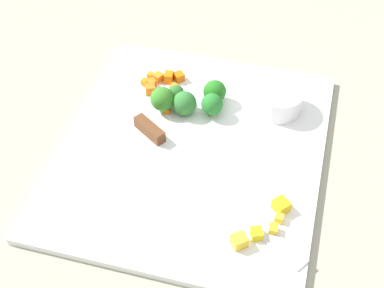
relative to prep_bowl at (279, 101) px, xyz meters
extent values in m
plane|color=gray|center=(0.12, -0.12, -0.03)|extent=(4.00, 4.00, 0.00)
cube|color=white|center=(0.12, -0.12, -0.02)|extent=(0.46, 0.40, 0.01)
cylinder|color=white|center=(0.00, 0.00, 0.00)|extent=(0.08, 0.08, 0.04)
cube|color=silver|center=(0.24, 0.00, -0.02)|extent=(0.13, 0.17, 0.00)
cube|color=brown|center=(0.11, -0.19, -0.01)|extent=(0.05, 0.06, 0.02)
cube|color=orange|center=(0.05, -0.18, -0.01)|extent=(0.01, 0.01, 0.01)
cube|color=orange|center=(0.00, -0.23, -0.01)|extent=(0.01, 0.02, 0.01)
cube|color=orange|center=(0.00, -0.22, -0.01)|extent=(0.02, 0.02, 0.01)
cube|color=orange|center=(-0.03, -0.18, -0.01)|extent=(0.02, 0.02, 0.01)
cube|color=orange|center=(-0.02, -0.23, -0.01)|extent=(0.01, 0.01, 0.01)
cube|color=orange|center=(-0.01, -0.18, -0.01)|extent=(0.01, 0.01, 0.01)
cube|color=orange|center=(-0.02, -0.21, -0.01)|extent=(0.02, 0.02, 0.01)
cube|color=orange|center=(-0.02, -0.20, -0.01)|extent=(0.02, 0.02, 0.02)
cube|color=orange|center=(0.02, -0.22, -0.01)|extent=(0.02, 0.02, 0.02)
cube|color=yellow|center=(0.25, 0.03, -0.01)|extent=(0.02, 0.01, 0.01)
cube|color=yellow|center=(0.26, 0.01, -0.01)|extent=(0.02, 0.02, 0.01)
cube|color=yellow|center=(0.28, -0.01, -0.01)|extent=(0.03, 0.03, 0.02)
cube|color=yellow|center=(0.23, 0.04, -0.01)|extent=(0.01, 0.01, 0.01)
cube|color=yellow|center=(0.20, 0.04, -0.01)|extent=(0.03, 0.03, 0.02)
cylinder|color=#8EB757|center=(0.04, -0.10, -0.01)|extent=(0.01, 0.01, 0.01)
sphere|color=#24732B|center=(0.04, -0.10, 0.00)|extent=(0.04, 0.04, 0.04)
cylinder|color=#98B656|center=(0.03, -0.17, -0.01)|extent=(0.01, 0.01, 0.01)
sphere|color=#2C6529|center=(0.03, -0.17, 0.00)|extent=(0.03, 0.03, 0.03)
cylinder|color=#95BF5C|center=(0.05, -0.15, -0.01)|extent=(0.01, 0.01, 0.01)
sphere|color=#2F7230|center=(0.05, -0.15, 0.00)|extent=(0.04, 0.04, 0.04)
cylinder|color=#86BF56|center=(0.01, -0.11, -0.01)|extent=(0.01, 0.01, 0.01)
sphere|color=#236F1D|center=(0.01, -0.11, 0.00)|extent=(0.04, 0.04, 0.04)
cylinder|color=#86AD6B|center=(0.05, -0.18, -0.01)|extent=(0.01, 0.01, 0.01)
sphere|color=#327824|center=(0.05, -0.18, 0.01)|extent=(0.04, 0.04, 0.04)
camera|label=1|loc=(0.70, 0.04, 0.62)|focal=52.77mm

